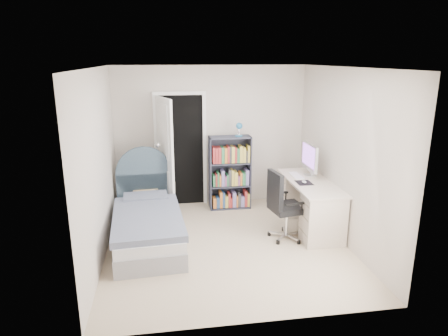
{
  "coord_description": "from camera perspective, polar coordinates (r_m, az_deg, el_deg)",
  "views": [
    {
      "loc": [
        -0.85,
        -5.22,
        2.62
      ],
      "look_at": [
        -0.03,
        0.08,
        1.13
      ],
      "focal_mm": 32.0,
      "sensor_mm": 36.0,
      "label": 1
    }
  ],
  "objects": [
    {
      "name": "door",
      "position": [
        6.93,
        -7.62,
        2.13
      ],
      "size": [
        0.92,
        0.8,
        2.06
      ],
      "color": "black",
      "rests_on": "ground"
    },
    {
      "name": "bookcase",
      "position": [
        7.09,
        0.92,
        -0.95
      ],
      "size": [
        0.73,
        0.31,
        1.55
      ],
      "color": "#333646",
      "rests_on": "ground"
    },
    {
      "name": "office_chair",
      "position": [
        5.92,
        8.34,
        -4.89
      ],
      "size": [
        0.56,
        0.58,
        1.05
      ],
      "color": "silver",
      "rests_on": "ground"
    },
    {
      "name": "floor_lamp",
      "position": [
        6.82,
        -9.45,
        -2.64
      ],
      "size": [
        0.18,
        0.18,
        1.28
      ],
      "color": "silver",
      "rests_on": "ground"
    },
    {
      "name": "bed",
      "position": [
        6.03,
        -10.86,
        -7.68
      ],
      "size": [
        1.06,
        2.05,
        1.23
      ],
      "color": "gray",
      "rests_on": "ground"
    },
    {
      "name": "nightstand",
      "position": [
        6.93,
        -11.14,
        -3.57
      ],
      "size": [
        0.41,
        0.41,
        0.6
      ],
      "color": "tan",
      "rests_on": "ground"
    },
    {
      "name": "desk",
      "position": [
        6.46,
        12.09,
        -4.79
      ],
      "size": [
        0.63,
        1.57,
        1.29
      ],
      "color": "beige",
      "rests_on": "ground"
    },
    {
      "name": "room_shell",
      "position": [
        5.47,
        0.42,
        0.97
      ],
      "size": [
        3.5,
        3.7,
        2.6
      ],
      "color": "tan",
      "rests_on": "ground"
    }
  ]
}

